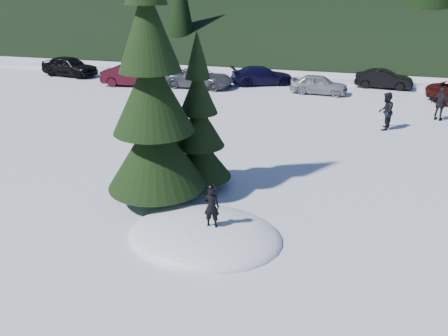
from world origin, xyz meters
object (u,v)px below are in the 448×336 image
(car_0, at_px, (70,66))
(car_3, at_px, (262,76))
(spruce_short, at_px, (199,130))
(child_skier, at_px, (212,207))
(car_2, at_px, (201,78))
(car_1, at_px, (133,76))
(spruce_tall, at_px, (153,103))
(adult_0, at_px, (385,111))
(car_4, at_px, (319,84))
(car_5, at_px, (384,79))
(adult_1, at_px, (441,104))

(car_0, xyz_separation_m, car_3, (15.08, 0.91, -0.12))
(spruce_short, distance_m, child_skier, 3.78)
(car_3, bearing_deg, car_2, 93.06)
(car_2, distance_m, car_3, 4.44)
(car_1, bearing_deg, car_0, 67.63)
(car_1, height_order, car_2, car_1)
(car_2, bearing_deg, spruce_tall, -163.58)
(adult_0, bearing_deg, car_4, -137.56)
(adult_0, relative_size, car_2, 0.40)
(car_4, distance_m, car_5, 5.11)
(adult_1, xyz_separation_m, car_1, (-19.40, 3.39, -0.16))
(car_3, bearing_deg, car_1, 83.60)
(spruce_tall, height_order, child_skier, spruce_tall)
(car_1, bearing_deg, spruce_short, -151.57)
(child_skier, height_order, adult_0, adult_0)
(car_4, bearing_deg, car_2, 95.78)
(car_5, bearing_deg, adult_1, -156.56)
(car_1, height_order, car_3, car_1)
(spruce_tall, relative_size, car_2, 1.85)
(car_2, height_order, car_5, car_2)
(spruce_tall, height_order, car_1, spruce_tall)
(spruce_tall, distance_m, car_5, 21.71)
(car_5, bearing_deg, car_2, 109.98)
(spruce_short, height_order, adult_0, spruce_short)
(car_3, height_order, car_4, car_3)
(car_3, xyz_separation_m, car_5, (8.31, 1.14, -0.02))
(spruce_tall, relative_size, car_1, 1.96)
(spruce_tall, distance_m, spruce_short, 2.11)
(spruce_short, xyz_separation_m, car_3, (-1.16, 17.41, -1.46))
(adult_0, height_order, car_2, adult_0)
(spruce_tall, height_order, adult_1, spruce_tall)
(car_2, xyz_separation_m, car_5, (12.25, 3.20, -0.02))
(car_1, xyz_separation_m, car_4, (12.81, 1.04, -0.10))
(spruce_short, xyz_separation_m, car_4, (2.97, 15.60, -1.48))
(car_0, bearing_deg, spruce_short, -127.26)
(car_1, bearing_deg, adult_0, -115.18)
(child_skier, relative_size, car_2, 0.26)
(spruce_tall, xyz_separation_m, car_1, (-8.84, 15.97, -2.60))
(car_4, bearing_deg, car_1, 98.59)
(child_skier, distance_m, adult_0, 13.11)
(child_skier, bearing_deg, car_4, -98.37)
(spruce_tall, distance_m, car_2, 17.45)
(car_2, relative_size, car_5, 1.22)
(child_skier, bearing_deg, car_0, -52.06)
(child_skier, height_order, car_1, child_skier)
(adult_0, bearing_deg, car_2, -105.18)
(car_3, height_order, car_5, car_3)
(child_skier, distance_m, car_4, 19.00)
(spruce_short, relative_size, car_5, 1.41)
(car_1, relative_size, car_3, 0.98)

